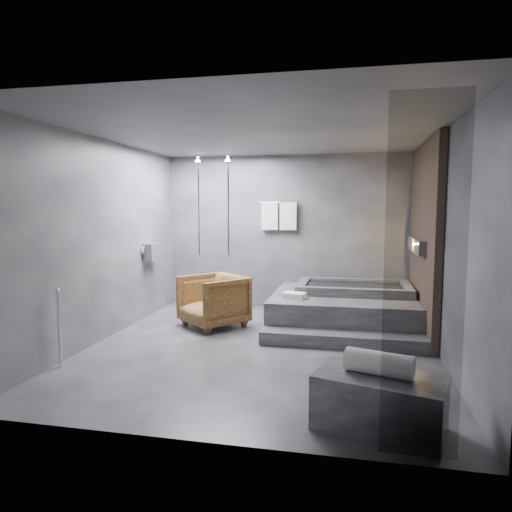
# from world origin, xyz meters

# --- Properties ---
(room) EXTENTS (5.00, 5.04, 2.82)m
(room) POSITION_xyz_m (0.40, 0.24, 1.73)
(room) COLOR #2E2E30
(room) RESTS_ON ground
(tub_deck) EXTENTS (2.20, 2.00, 0.50)m
(tub_deck) POSITION_xyz_m (1.05, 1.45, 0.25)
(tub_deck) COLOR #333336
(tub_deck) RESTS_ON ground
(tub_step) EXTENTS (2.20, 0.36, 0.18)m
(tub_step) POSITION_xyz_m (1.05, 0.27, 0.09)
(tub_step) COLOR #333336
(tub_step) RESTS_ON ground
(concrete_bench) EXTENTS (1.16, 0.84, 0.47)m
(concrete_bench) POSITION_xyz_m (1.40, -2.00, 0.23)
(concrete_bench) COLOR #363639
(concrete_bench) RESTS_ON ground
(driftwood_chair) EXTENTS (1.23, 1.23, 0.81)m
(driftwood_chair) POSITION_xyz_m (-0.95, 0.94, 0.40)
(driftwood_chair) COLOR #452911
(driftwood_chair) RESTS_ON ground
(rolled_towel) EXTENTS (0.59, 0.36, 0.20)m
(rolled_towel) POSITION_xyz_m (1.39, -1.98, 0.57)
(rolled_towel) COLOR white
(rolled_towel) RESTS_ON concrete_bench
(deck_towel) EXTENTS (0.36, 0.29, 0.08)m
(deck_towel) POSITION_xyz_m (0.33, 0.92, 0.54)
(deck_towel) COLOR white
(deck_towel) RESTS_ON tub_deck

